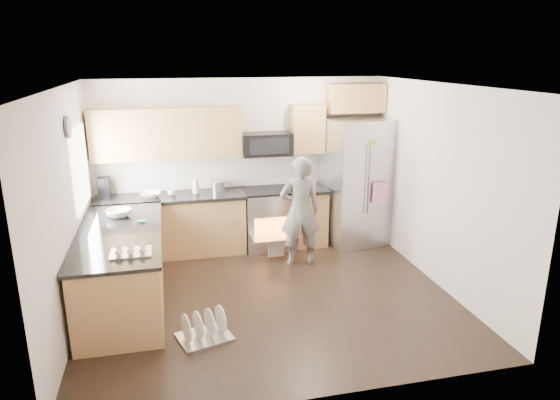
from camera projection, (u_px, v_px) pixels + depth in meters
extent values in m
plane|color=black|center=(269.00, 296.00, 6.30)|extent=(4.50, 4.50, 0.00)
cube|color=silver|center=(242.00, 163.00, 7.81)|extent=(4.50, 0.04, 2.60)
cube|color=silver|center=(319.00, 263.00, 4.07)|extent=(4.50, 0.04, 2.60)
cube|color=silver|center=(67.00, 210.00, 5.45)|extent=(0.04, 4.00, 2.60)
cube|color=silver|center=(439.00, 186.00, 6.43)|extent=(0.04, 4.00, 2.60)
cube|color=white|center=(268.00, 86.00, 5.57)|extent=(4.50, 4.00, 0.04)
cube|color=white|center=(80.00, 168.00, 6.32)|extent=(0.04, 1.00, 1.00)
cylinder|color=#FFEBCC|center=(316.00, 81.00, 6.80)|extent=(0.14, 0.14, 0.02)
cylinder|color=#474754|center=(68.00, 127.00, 5.63)|extent=(0.03, 0.26, 0.26)
cube|color=#B68B49|center=(173.00, 227.00, 7.52)|extent=(2.15, 0.60, 0.87)
cube|color=black|center=(171.00, 197.00, 7.38)|extent=(2.19, 0.64, 0.04)
cube|color=#B68B49|center=(308.00, 217.00, 7.99)|extent=(0.50, 0.60, 0.87)
cube|color=black|center=(309.00, 189.00, 7.85)|extent=(0.54, 0.64, 0.04)
cube|color=#B68B49|center=(167.00, 133.00, 7.26)|extent=(2.16, 0.33, 0.74)
cube|color=#B68B49|center=(307.00, 129.00, 7.72)|extent=(0.50, 0.33, 0.74)
cube|color=#B68B49|center=(356.00, 98.00, 7.76)|extent=(0.90, 0.33, 0.44)
imported|color=white|center=(151.00, 194.00, 7.31)|extent=(0.30, 0.30, 0.07)
imported|color=white|center=(196.00, 185.00, 7.46)|extent=(0.11, 0.11, 0.28)
imported|color=white|center=(172.00, 192.00, 7.38)|extent=(0.12, 0.12, 0.10)
cylinder|color=#B7B7BC|center=(217.00, 186.00, 7.64)|extent=(0.22, 0.22, 0.15)
cube|color=black|center=(104.00, 188.00, 7.22)|extent=(0.16, 0.20, 0.31)
cylinder|color=#B7B7BC|center=(313.00, 182.00, 8.01)|extent=(0.11, 0.11, 0.09)
cube|color=#B68B49|center=(123.00, 269.00, 6.03)|extent=(0.90, 2.30, 0.87)
cube|color=black|center=(120.00, 233.00, 5.90)|extent=(0.96, 2.36, 0.04)
imported|color=silver|center=(119.00, 213.00, 6.41)|extent=(0.32, 0.32, 0.10)
cube|color=green|center=(141.00, 222.00, 6.20)|extent=(0.09, 0.06, 0.03)
cube|color=#B7B7BC|center=(131.00, 250.00, 5.23)|extent=(0.42, 0.32, 0.09)
cube|color=#B7B7BC|center=(269.00, 219.00, 7.82)|extent=(0.76, 0.62, 0.90)
cube|color=black|center=(268.00, 191.00, 7.69)|extent=(0.76, 0.60, 0.03)
cube|color=orange|center=(273.00, 229.00, 7.54)|extent=(0.56, 0.02, 0.34)
cube|color=#B7B7BC|center=(275.00, 238.00, 7.41)|extent=(0.70, 0.34, 0.03)
cube|color=white|center=(276.00, 247.00, 7.40)|extent=(0.24, 0.03, 0.28)
cube|color=black|center=(267.00, 144.00, 7.60)|extent=(0.76, 0.40, 0.34)
cube|color=#B7B7BC|center=(357.00, 182.00, 7.89)|extent=(1.09, 0.91, 1.99)
cylinder|color=#B7B7BC|center=(365.00, 179.00, 7.48)|extent=(0.03, 0.03, 1.08)
cylinder|color=#B7B7BC|center=(370.00, 179.00, 7.49)|extent=(0.03, 0.03, 1.08)
cube|color=#FF93CF|center=(380.00, 192.00, 7.60)|extent=(0.26, 0.05, 0.32)
cube|color=#8FAAE5|center=(356.00, 159.00, 7.35)|extent=(0.19, 0.04, 0.24)
imported|color=slate|center=(300.00, 211.00, 7.08)|extent=(0.61, 0.43, 1.59)
cube|color=#B7B7BC|center=(205.00, 337.00, 5.36)|extent=(0.64, 0.57, 0.03)
cylinder|color=white|center=(186.00, 328.00, 5.22)|extent=(0.10, 0.30, 0.30)
cylinder|color=white|center=(198.00, 325.00, 5.28)|extent=(0.10, 0.30, 0.30)
cylinder|color=white|center=(210.00, 322.00, 5.34)|extent=(0.10, 0.30, 0.30)
cylinder|color=white|center=(221.00, 319.00, 5.40)|extent=(0.10, 0.30, 0.30)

